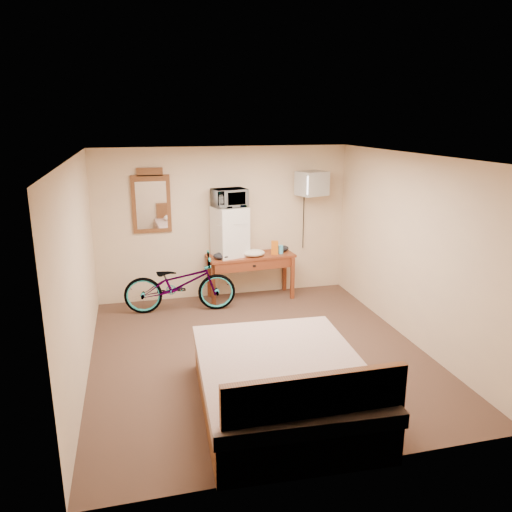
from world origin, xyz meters
name	(u,v)px	position (x,y,z in m)	size (l,w,h in m)	color
room	(258,260)	(0.00, 0.00, 1.25)	(4.60, 4.64, 2.50)	#412A20
desk	(251,262)	(0.38, 2.00, 0.64)	(1.47, 0.66, 0.75)	brown
mini_fridge	(230,231)	(0.05, 2.07, 1.15)	(0.60, 0.59, 0.81)	silver
microwave	(229,198)	(0.05, 2.07, 1.70)	(0.52, 0.36, 0.29)	silver
snack_bag	(275,248)	(0.78, 1.96, 0.86)	(0.11, 0.07, 0.23)	#CF6612
blue_cup	(281,249)	(0.89, 1.98, 0.82)	(0.08, 0.08, 0.14)	#47B9F1
cloth_cream	(254,253)	(0.41, 1.92, 0.81)	(0.37, 0.29, 0.11)	white
cloth_dark_a	(222,256)	(-0.12, 1.89, 0.80)	(0.29, 0.22, 0.11)	black
cloth_dark_b	(282,248)	(0.97, 2.13, 0.80)	(0.21, 0.17, 0.10)	black
crt_television	(312,183)	(1.42, 2.02, 1.90)	(0.54, 0.63, 0.39)	black
wall_mirror	(151,202)	(-1.17, 2.27, 1.66)	(0.61, 0.04, 1.03)	brown
bicycle	(180,284)	(-0.82, 1.70, 0.45)	(0.60, 1.72, 0.90)	black
bed	(284,386)	(-0.08, -1.37, 0.29)	(1.77, 2.29, 0.90)	brown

